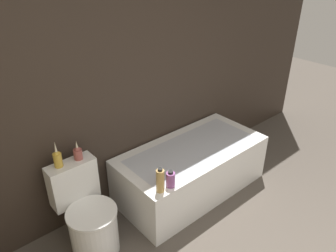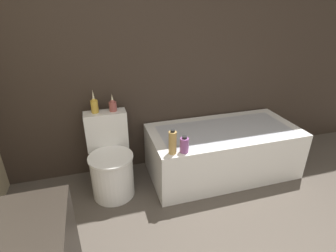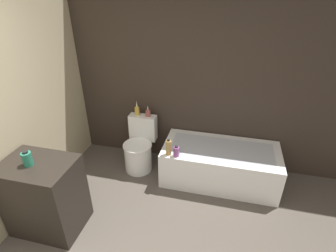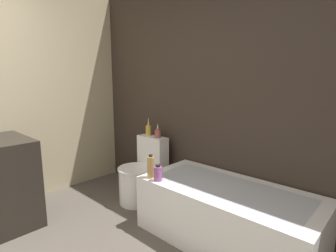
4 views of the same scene
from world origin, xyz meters
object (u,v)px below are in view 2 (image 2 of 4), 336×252
at_px(bathtub, 222,150).
at_px(shampoo_bottle_short, 184,145).
at_px(shampoo_bottle_tall, 173,142).
at_px(toilet, 111,163).
at_px(vase_silver, 113,105).
at_px(vase_gold, 94,105).

distance_m(bathtub, shampoo_bottle_short, 0.71).
bearing_deg(bathtub, shampoo_bottle_tall, -155.83).
height_order(toilet, vase_silver, vase_silver).
bearing_deg(bathtub, vase_silver, 167.85).
xyz_separation_m(bathtub, shampoo_bottle_tall, (-0.66, -0.30, 0.36)).
height_order(bathtub, vase_gold, vase_gold).
relative_size(bathtub, toilet, 2.05).
relative_size(vase_gold, shampoo_bottle_tall, 1.00).
distance_m(toilet, shampoo_bottle_tall, 0.69).
distance_m(toilet, vase_silver, 0.56).
bearing_deg(shampoo_bottle_short, toilet, 152.27).
distance_m(toilet, vase_gold, 0.58).
bearing_deg(shampoo_bottle_short, vase_gold, 142.41).
xyz_separation_m(toilet, vase_gold, (-0.08, 0.22, 0.53)).
bearing_deg(vase_gold, shampoo_bottle_short, -37.59).
bearing_deg(vase_silver, vase_gold, 177.60).
bearing_deg(toilet, vase_gold, 111.20).
xyz_separation_m(bathtub, shampoo_bottle_short, (-0.56, -0.31, 0.33)).
relative_size(shampoo_bottle_tall, shampoo_bottle_short, 1.48).
height_order(vase_silver, shampoo_bottle_short, vase_silver).
height_order(toilet, shampoo_bottle_short, toilet).
height_order(bathtub, toilet, toilet).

